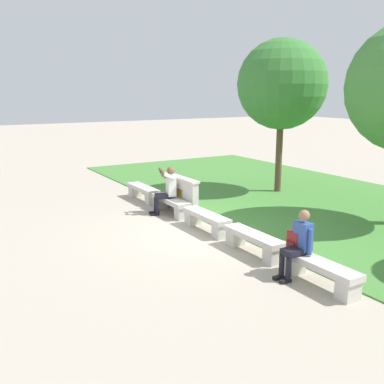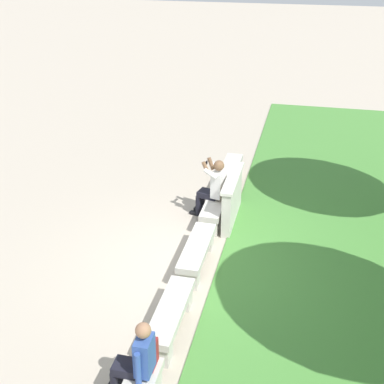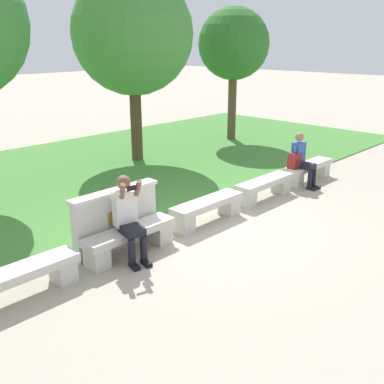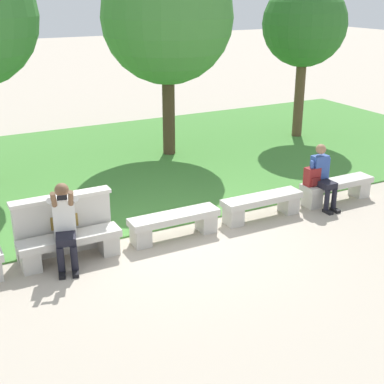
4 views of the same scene
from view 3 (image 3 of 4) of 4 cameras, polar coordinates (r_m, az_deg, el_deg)
name	(u,v)px [view 3 (image 3 of 4)]	position (r m, az deg, el deg)	size (l,w,h in m)	color
ground_plane	(207,222)	(8.50, 1.95, -3.87)	(80.00, 80.00, 0.00)	#B2A593
grass_strip	(79,176)	(11.71, -14.19, 2.02)	(20.98, 8.00, 0.03)	#478438
bench_main	(19,280)	(6.39, -21.07, -10.33)	(1.62, 0.40, 0.45)	beige
bench_near	(130,237)	(7.23, -7.88, -5.74)	(1.62, 0.40, 0.45)	beige
bench_mid	(207,208)	(8.39, 1.97, -2.04)	(1.62, 0.40, 0.45)	beige
bench_far	(265,186)	(9.76, 9.21, 0.73)	(1.62, 0.40, 0.45)	beige
bench_end	(309,169)	(11.26, 14.60, 2.79)	(1.62, 0.40, 0.45)	beige
backrest_wall_with_plaque	(116,219)	(7.39, -9.61, -3.36)	(1.62, 0.24, 1.01)	beige
person_photographer	(128,214)	(6.96, -8.13, -2.75)	(0.54, 0.78, 1.32)	black
person_distant	(302,158)	(10.73, 13.80, 4.20)	(0.48, 0.67, 1.26)	black
backpack	(295,161)	(10.64, 12.90, 3.89)	(0.28, 0.24, 0.43)	maroon
tree_behind_wall	(133,34)	(12.58, -7.54, 19.24)	(3.20, 3.20, 5.03)	#4C3826
tree_left_background	(234,45)	(15.39, 5.32, 18.14)	(2.31, 2.31, 4.32)	brown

